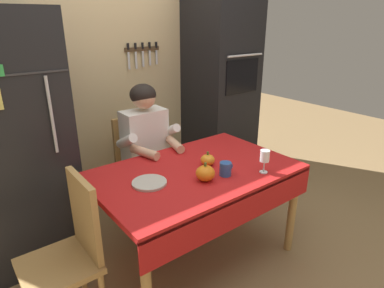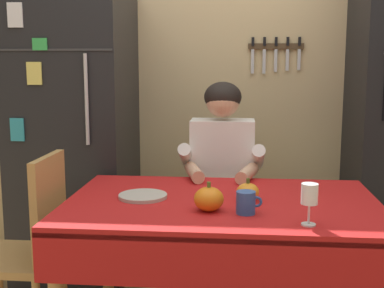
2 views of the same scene
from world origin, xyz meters
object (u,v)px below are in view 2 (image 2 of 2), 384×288
coffee_mug (246,203)px  chair_left_side (30,243)px  chair_behind_person (222,203)px  serving_tray (143,196)px  refrigerator (76,135)px  dining_table (222,220)px  wine_glass (309,196)px  seated_person (222,173)px  pumpkin_medium (248,192)px  pumpkin_large (209,199)px

coffee_mug → chair_left_side: bearing=169.7°
chair_behind_person → serving_tray: bearing=-114.1°
refrigerator → dining_table: bearing=-42.9°
refrigerator → wine_glass: bearing=-42.6°
coffee_mug → seated_person: bearing=99.2°
seated_person → dining_table: bearing=-87.9°
refrigerator → chair_behind_person: (0.93, -0.09, -0.39)m
pumpkin_medium → refrigerator: bearing=141.0°
refrigerator → chair_left_side: bearing=-86.8°
pumpkin_large → dining_table: bearing=71.3°
chair_behind_person → coffee_mug: 1.01m
dining_table → pumpkin_large: size_ratio=11.19×
chair_left_side → pumpkin_large: (0.85, -0.16, 0.28)m
refrigerator → serving_tray: 1.05m
chair_behind_person → chair_left_side: bearing=-138.3°
refrigerator → pumpkin_medium: size_ratio=17.47×
pumpkin_medium → serving_tray: 0.48m
seated_person → serving_tray: seated_person is taller
pumpkin_large → pumpkin_medium: size_ratio=1.21×
wine_glass → serving_tray: (-0.70, 0.33, -0.11)m
seated_person → pumpkin_large: 0.75m
dining_table → wine_glass: (0.34, -0.30, 0.20)m
wine_glass → pumpkin_large: 0.42m
chair_left_side → coffee_mug: size_ratio=8.71×
refrigerator → coffee_mug: size_ratio=16.86×
refrigerator → pumpkin_large: (0.90, -1.03, -0.11)m
coffee_mug → wine_glass: wine_glass is taller
chair_behind_person → seated_person: size_ratio=0.75×
chair_left_side → pumpkin_medium: 1.05m
wine_glass → serving_tray: bearing=154.5°
chair_left_side → seated_person: bearing=34.1°
dining_table → coffee_mug: (0.10, -0.17, 0.13)m
refrigerator → coffee_mug: 1.50m
chair_behind_person → pumpkin_large: chair_behind_person is taller
wine_glass → pumpkin_medium: size_ratio=1.58×
refrigerator → seated_person: 0.98m
coffee_mug → pumpkin_large: pumpkin_large is taller
chair_left_side → coffee_mug: bearing=-10.3°
chair_left_side → coffee_mug: 1.06m
dining_table → coffee_mug: coffee_mug is taller
chair_behind_person → pumpkin_medium: (0.14, -0.77, 0.27)m
pumpkin_large → pumpkin_medium: bearing=45.9°
pumpkin_large → serving_tray: pumpkin_large is taller
seated_person → serving_tray: size_ratio=5.59×
chair_left_side → chair_behind_person: bearing=41.7°
wine_glass → refrigerator: bearing=137.4°
wine_glass → seated_person: bearing=111.7°
dining_table → chair_behind_person: bearing=91.6°
pumpkin_large → coffee_mug: bearing=-9.6°
seated_person → chair_left_side: seated_person is taller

